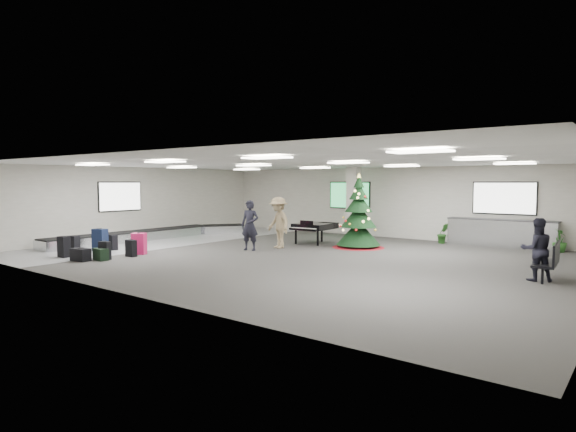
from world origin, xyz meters
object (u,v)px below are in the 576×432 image
Objects in this scene: potted_plant_left at (443,233)px; pink_suitcase at (139,244)px; christmas_tree at (358,222)px; bench at (550,259)px; service_counter at (501,233)px; traveler_a at (250,225)px; potted_plant_right at (560,240)px; traveler_b at (278,223)px; baggage_carousel at (154,234)px; grand_piano at (314,227)px; traveler_bench at (537,250)px.

pink_suitcase is at bearing -128.03° from potted_plant_left.
christmas_tree is 1.81× the size of bench.
service_counter is 9.81m from traveler_a.
potted_plant_left is 4.23m from potted_plant_right.
traveler_b is 10.25m from potted_plant_right.
traveler_b is (6.16, 1.14, 0.77)m from baggage_carousel.
traveler_a is (-0.73, -3.11, 0.23)m from grand_piano.
traveler_a is (2.42, 3.11, 0.56)m from pink_suitcase.
traveler_a is at bearing -136.72° from service_counter.
bench reaches higher than grand_piano.
baggage_carousel is 4.95× the size of traveler_b.
potted_plant_left is at bearing -80.21° from traveler_bench.
christmas_tree is 1.79× the size of traveler_bench.
traveler_b is at bearing 172.74° from bench.
service_counter is at bearing 9.89° from potted_plant_left.
bench is at bearing -164.22° from traveler_bench.
christmas_tree is at bearing 31.43° from traveler_a.
service_counter is 2.26× the size of grand_piano.
potted_plant_left is at bearing -170.11° from service_counter.
potted_plant_left is (4.97, 6.34, -0.51)m from traveler_a.
grand_piano is at bearing 36.69° from pink_suitcase.
traveler_bench is (6.74, -2.79, -0.18)m from christmas_tree.
traveler_a is at bearing -128.11° from potted_plant_left.
pink_suitcase is 3.98m from traveler_a.
baggage_carousel is at bearing -149.24° from potted_plant_left.
christmas_tree is at bearing -2.69° from grand_piano.
traveler_a reaches higher than baggage_carousel.
potted_plant_left is (2.17, 3.20, -0.57)m from christmas_tree.
traveler_a is 8.07m from potted_plant_left.
christmas_tree is (8.52, 3.15, 0.78)m from baggage_carousel.
traveler_bench is 1.92× the size of potted_plant_left.
traveler_b is 6.92m from potted_plant_left.
traveler_b reaches higher than traveler_a.
service_counter is at bearing 19.33° from pink_suitcase.
bench is 0.45m from traveler_bench.
service_counter is at bearing 109.62° from bench.
christmas_tree is 3.91m from potted_plant_left.
traveler_b is at bearing -101.30° from grand_piano.
potted_plant_right is (8.47, 3.33, -0.27)m from grand_piano.
christmas_tree is at bearing 23.60° from pink_suitcase.
traveler_bench is at bearing -20.79° from grand_piano.
christmas_tree reaches higher than traveler_b.
potted_plant_right is at bearing 91.96° from bench.
traveler_a is 0.95× the size of traveler_b.
bench is at bearing 16.43° from traveler_b.
pink_suitcase is (-9.55, -9.83, -0.17)m from service_counter.
baggage_carousel is 15.27m from traveler_bench.
christmas_tree is at bearing -140.39° from service_counter.
potted_plant_right is at bearing 27.38° from christmas_tree.
grand_piano is (-2.08, -0.02, -0.29)m from christmas_tree.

